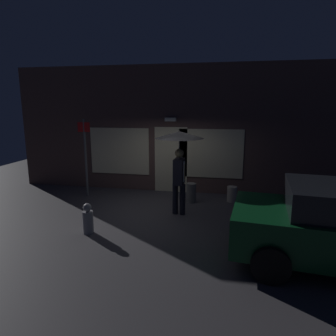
# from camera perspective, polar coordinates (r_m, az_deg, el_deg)

# --- Properties ---
(ground_plane) EXTENTS (18.00, 18.00, 0.00)m
(ground_plane) POSITION_cam_1_polar(r_m,az_deg,el_deg) (8.11, -2.18, -8.78)
(ground_plane) COLOR #423F44
(building_facade) EXTENTS (10.91, 0.48, 4.20)m
(building_facade) POSITION_cam_1_polar(r_m,az_deg,el_deg) (9.92, 0.72, 7.34)
(building_facade) COLOR brown
(building_facade) RESTS_ON ground
(person_with_umbrella) EXTENTS (1.27, 1.27, 2.24)m
(person_with_umbrella) POSITION_cam_1_polar(r_m,az_deg,el_deg) (7.62, 2.21, 3.86)
(person_with_umbrella) COLOR black
(person_with_umbrella) RESTS_ON ground
(street_sign_post) EXTENTS (0.40, 0.07, 2.48)m
(street_sign_post) POSITION_cam_1_polar(r_m,az_deg,el_deg) (9.71, -15.75, 2.79)
(street_sign_post) COLOR #595B60
(street_sign_post) RESTS_ON ground
(sidewalk_bollard) EXTENTS (0.30, 0.30, 0.59)m
(sidewalk_bollard) POSITION_cam_1_polar(r_m,az_deg,el_deg) (8.96, 4.52, -4.82)
(sidewalk_bollard) COLOR slate
(sidewalk_bollard) RESTS_ON ground
(sidewalk_bollard_2) EXTENTS (0.29, 0.29, 0.48)m
(sidewalk_bollard_2) POSITION_cam_1_polar(r_m,az_deg,el_deg) (9.19, 12.32, -4.99)
(sidewalk_bollard_2) COLOR #B2A899
(sidewalk_bollard_2) RESTS_ON ground
(fire_hydrant) EXTENTS (0.24, 0.24, 0.72)m
(fire_hydrant) POSITION_cam_1_polar(r_m,az_deg,el_deg) (7.03, -15.30, -9.64)
(fire_hydrant) COLOR gray
(fire_hydrant) RESTS_ON ground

